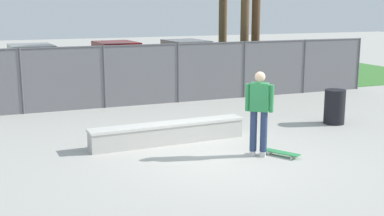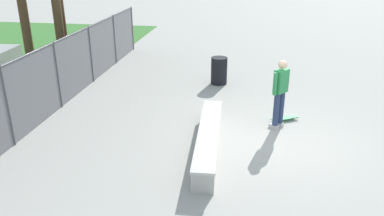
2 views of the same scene
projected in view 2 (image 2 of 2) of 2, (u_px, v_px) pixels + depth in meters
ground_plane at (273, 139)px, 9.54m from camera, size 80.00×80.00×0.00m
concrete_ledge at (209, 139)px, 9.00m from camera, size 3.78×0.66×0.49m
skateboarder at (280, 91)px, 9.82m from camera, size 0.50×0.43×1.82m
skateboard at (285, 118)px, 10.56m from camera, size 0.58×0.79×0.09m
chainlink_fence at (35, 87)px, 10.00m from camera, size 17.25×0.07×1.96m
trash_bin at (219, 71)px, 13.38m from camera, size 0.56×0.56×0.94m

